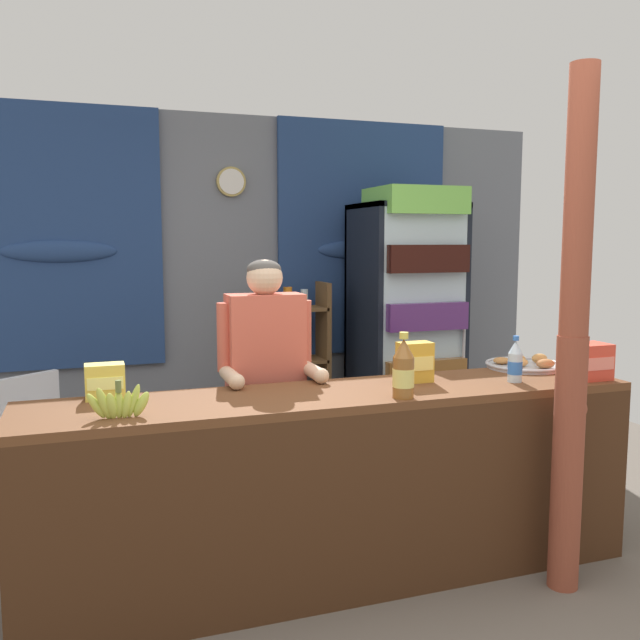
# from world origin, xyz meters

# --- Properties ---
(ground_plane) EXTENTS (7.22, 7.22, 0.00)m
(ground_plane) POSITION_xyz_m (0.00, 1.11, 0.00)
(ground_plane) COLOR #665B51
(back_wall_curtained) EXTENTS (5.33, 0.22, 2.61)m
(back_wall_curtained) POSITION_xyz_m (-0.01, 2.83, 1.35)
(back_wall_curtained) COLOR slate
(back_wall_curtained) RESTS_ON ground
(stall_counter) EXTENTS (2.95, 0.59, 0.93)m
(stall_counter) POSITION_xyz_m (0.07, 0.41, 0.57)
(stall_counter) COLOR brown
(stall_counter) RESTS_ON ground
(timber_post) EXTENTS (0.17, 0.14, 2.42)m
(timber_post) POSITION_xyz_m (1.05, 0.09, 1.16)
(timber_post) COLOR brown
(timber_post) RESTS_ON ground
(drink_fridge) EXTENTS (0.75, 0.74, 2.04)m
(drink_fridge) POSITION_xyz_m (1.29, 2.23, 1.12)
(drink_fridge) COLOR black
(drink_fridge) RESTS_ON ground
(bottle_shelf_rack) EXTENTS (0.48, 0.28, 1.33)m
(bottle_shelf_rack) POSITION_xyz_m (0.46, 2.46, 0.70)
(bottle_shelf_rack) COLOR brown
(bottle_shelf_rack) RESTS_ON ground
(plastic_lawn_chair) EXTENTS (0.62, 0.62, 0.86)m
(plastic_lawn_chair) POSITION_xyz_m (-1.33, 1.74, 0.49)
(plastic_lawn_chair) COLOR silver
(plastic_lawn_chair) RESTS_ON ground
(shopkeeper) EXTENTS (0.51, 0.42, 1.55)m
(shopkeeper) POSITION_xyz_m (-0.17, 1.00, 0.97)
(shopkeeper) COLOR #28282D
(shopkeeper) RESTS_ON ground
(soda_bottle_iced_tea) EXTENTS (0.10, 0.10, 0.30)m
(soda_bottle_iced_tea) POSITION_xyz_m (0.30, 0.31, 1.06)
(soda_bottle_iced_tea) COLOR brown
(soda_bottle_iced_tea) RESTS_ON stall_counter
(soda_bottle_water) EXTENTS (0.07, 0.07, 0.24)m
(soda_bottle_water) POSITION_xyz_m (0.99, 0.44, 1.03)
(soda_bottle_water) COLOR silver
(soda_bottle_water) RESTS_ON stall_counter
(snack_box_crackers) EXTENTS (0.19, 0.16, 0.19)m
(snack_box_crackers) POSITION_xyz_m (1.40, 0.38, 1.02)
(snack_box_crackers) COLOR #E5422D
(snack_box_crackers) RESTS_ON stall_counter
(snack_box_choco_powder) EXTENTS (0.17, 0.11, 0.20)m
(snack_box_choco_powder) POSITION_xyz_m (0.51, 0.61, 1.03)
(snack_box_choco_powder) COLOR gold
(snack_box_choco_powder) RESTS_ON stall_counter
(snack_box_instant_noodle) EXTENTS (0.17, 0.11, 0.16)m
(snack_box_instant_noodle) POSITION_xyz_m (-0.99, 0.75, 1.01)
(snack_box_instant_noodle) COLOR #EAD14C
(snack_box_instant_noodle) RESTS_ON stall_counter
(pastry_tray) EXTENTS (0.43, 0.43, 0.07)m
(pastry_tray) POSITION_xyz_m (1.28, 0.75, 0.95)
(pastry_tray) COLOR #BCBCC1
(pastry_tray) RESTS_ON stall_counter
(banana_bunch) EXTENTS (0.27, 0.06, 0.16)m
(banana_bunch) POSITION_xyz_m (-0.95, 0.38, 0.99)
(banana_bunch) COLOR #B7C647
(banana_bunch) RESTS_ON stall_counter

